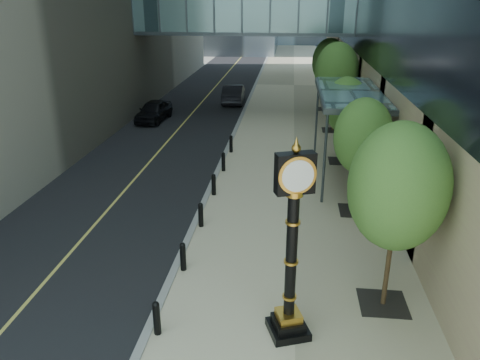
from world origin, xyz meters
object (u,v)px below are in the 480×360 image
(street_clock, at_px, (291,258))
(car_far, at_px, (234,94))
(pedestrian, at_px, (356,157))
(car_near, at_px, (154,111))

(street_clock, height_order, car_far, street_clock)
(street_clock, xyz_separation_m, car_far, (-5.00, 29.47, -1.57))
(street_clock, distance_m, pedestrian, 12.98)
(street_clock, relative_size, pedestrian, 2.83)
(car_near, bearing_deg, car_far, 57.83)
(car_near, xyz_separation_m, car_far, (5.10, 6.88, 0.04))
(street_clock, xyz_separation_m, car_near, (-10.11, 22.59, -1.61))
(car_near, distance_m, car_far, 8.57)
(street_clock, height_order, car_near, street_clock)
(pedestrian, xyz_separation_m, car_far, (-8.25, 16.98, -0.20))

